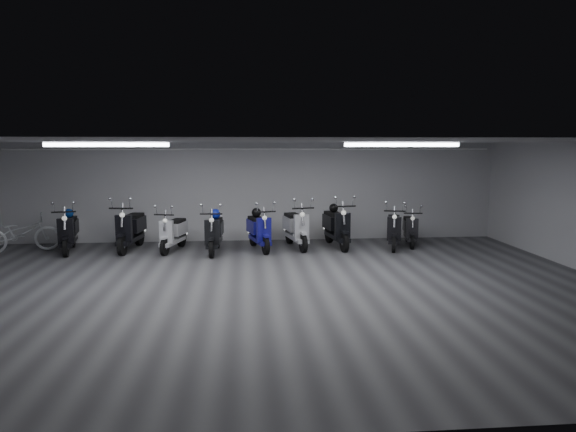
{
  "coord_description": "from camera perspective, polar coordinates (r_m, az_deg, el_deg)",
  "views": [
    {
      "loc": [
        -0.3,
        -9.38,
        2.73
      ],
      "look_at": [
        0.74,
        2.5,
        1.05
      ],
      "focal_mm": 31.42,
      "sensor_mm": 36.0,
      "label": 1
    }
  ],
  "objects": [
    {
      "name": "scooter_0",
      "position": [
        14.06,
        -23.63,
        -0.99
      ],
      "size": [
        0.97,
        1.95,
        1.39
      ],
      "primitive_type": null,
      "rotation": [
        0.0,
        0.0,
        0.19
      ],
      "color": "black",
      "rests_on": "floor"
    },
    {
      "name": "scooter_3",
      "position": [
        12.93,
        -8.34,
        -1.22
      ],
      "size": [
        0.72,
        1.84,
        1.34
      ],
      "primitive_type": null,
      "rotation": [
        0.0,
        0.0,
        -0.06
      ],
      "color": "black",
      "rests_on": "floor"
    },
    {
      "name": "helmet_1",
      "position": [
        13.14,
        -8.24,
        0.22
      ],
      "size": [
        0.27,
        0.27,
        0.27
      ],
      "primitive_type": "sphere",
      "color": "#0E1DA0",
      "rests_on": "scooter_3"
    },
    {
      "name": "scooter_1",
      "position": [
        13.71,
        -17.4,
        -0.71
      ],
      "size": [
        0.89,
        2.05,
        1.48
      ],
      "primitive_type": null,
      "rotation": [
        0.0,
        0.0,
        -0.12
      ],
      "color": "black",
      "rests_on": "floor"
    },
    {
      "name": "front_wall",
      "position": [
        4.58,
        -1.09,
        -8.87
      ],
      "size": [
        14.0,
        0.01,
        2.8
      ],
      "primitive_type": "cube",
      "color": "#ADADB0",
      "rests_on": "ground"
    },
    {
      "name": "scooter_9",
      "position": [
        14.14,
        13.68,
        -0.88
      ],
      "size": [
        0.86,
        1.68,
        1.19
      ],
      "primitive_type": null,
      "rotation": [
        0.0,
        0.0,
        -0.21
      ],
      "color": "black",
      "rests_on": "floor"
    },
    {
      "name": "floor",
      "position": [
        9.77,
        -3.09,
        -8.24
      ],
      "size": [
        14.0,
        10.0,
        0.01
      ],
      "primitive_type": "cube",
      "color": "#3E3E41",
      "rests_on": "ground"
    },
    {
      "name": "scooter_6",
      "position": [
        13.39,
        0.92,
        -0.65
      ],
      "size": [
        0.99,
        2.0,
        1.42
      ],
      "primitive_type": null,
      "rotation": [
        0.0,
        0.0,
        0.19
      ],
      "color": "#B2B3B6",
      "rests_on": "floor"
    },
    {
      "name": "fluor_strip_left",
      "position": [
        10.72,
        -19.78,
        7.6
      ],
      "size": [
        2.4,
        0.18,
        0.08
      ],
      "primitive_type": "cube",
      "color": "white",
      "rests_on": "ceiling"
    },
    {
      "name": "back_wall",
      "position": [
        14.45,
        -3.8,
        2.72
      ],
      "size": [
        14.0,
        0.01,
        2.8
      ],
      "primitive_type": "cube",
      "color": "#ADADB0",
      "rests_on": "ground"
    },
    {
      "name": "scooter_2",
      "position": [
        13.35,
        -12.88,
        -1.21
      ],
      "size": [
        0.98,
        1.8,
        1.27
      ],
      "primitive_type": null,
      "rotation": [
        0.0,
        0.0,
        -0.25
      ],
      "color": "silver",
      "rests_on": "floor"
    },
    {
      "name": "scooter_4",
      "position": [
        13.15,
        -3.3,
        -0.99
      ],
      "size": [
        1.02,
        1.9,
        1.35
      ],
      "primitive_type": null,
      "rotation": [
        0.0,
        0.0,
        0.25
      ],
      "color": "navy",
      "rests_on": "floor"
    },
    {
      "name": "helmet_3",
      "position": [
        13.76,
        5.19,
        0.92
      ],
      "size": [
        0.24,
        0.24,
        0.24
      ],
      "primitive_type": "sphere",
      "color": "black",
      "rests_on": "scooter_7"
    },
    {
      "name": "ceiling",
      "position": [
        9.38,
        -3.22,
        8.46
      ],
      "size": [
        14.0,
        10.0,
        0.01
      ],
      "primitive_type": "cube",
      "color": "gray",
      "rests_on": "ground"
    },
    {
      "name": "bicycle",
      "position": [
        14.62,
        -28.05,
        -1.3
      ],
      "size": [
        1.97,
        1.27,
        1.2
      ],
      "primitive_type": "imported",
      "rotation": [
        0.0,
        0.0,
        1.93
      ],
      "color": "silver",
      "rests_on": "floor"
    },
    {
      "name": "conduit",
      "position": [
        14.3,
        -3.84,
        7.56
      ],
      "size": [
        13.6,
        0.05,
        0.05
      ],
      "primitive_type": "cylinder",
      "rotation": [
        0.0,
        1.57,
        0.0
      ],
      "color": "white",
      "rests_on": "back_wall"
    },
    {
      "name": "scooter_7",
      "position": [
        13.54,
        5.52,
        -0.48
      ],
      "size": [
        0.91,
        2.05,
        1.47
      ],
      "primitive_type": null,
      "rotation": [
        0.0,
        0.0,
        0.13
      ],
      "color": "black",
      "rests_on": "floor"
    },
    {
      "name": "fluor_strip_right",
      "position": [
        10.89,
        12.75,
        7.88
      ],
      "size": [
        2.4,
        0.18,
        0.08
      ],
      "primitive_type": "cube",
      "color": "white",
      "rests_on": "ceiling"
    },
    {
      "name": "helmet_2",
      "position": [
        14.27,
        -23.55,
        0.29
      ],
      "size": [
        0.23,
        0.23,
        0.23
      ],
      "primitive_type": "sphere",
      "color": "navy",
      "rests_on": "scooter_0"
    },
    {
      "name": "helmet_0",
      "position": [
        13.35,
        -3.6,
        0.39
      ],
      "size": [
        0.25,
        0.25,
        0.25
      ],
      "primitive_type": "sphere",
      "color": "black",
      "rests_on": "scooter_4"
    },
    {
      "name": "scooter_8",
      "position": [
        13.67,
        11.9,
        -0.83
      ],
      "size": [
        1.07,
        1.89,
        1.33
      ],
      "primitive_type": null,
      "rotation": [
        0.0,
        0.0,
        -0.28
      ],
      "color": "black",
      "rests_on": "floor"
    }
  ]
}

